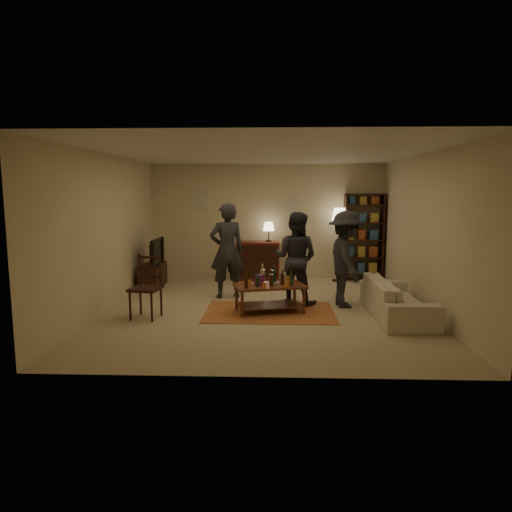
{
  "coord_description": "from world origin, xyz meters",
  "views": [
    {
      "loc": [
        0.15,
        -7.83,
        2.03
      ],
      "look_at": [
        -0.15,
        0.1,
        0.93
      ],
      "focal_mm": 32.0,
      "sensor_mm": 36.0,
      "label": 1
    }
  ],
  "objects_px": {
    "floor_lamp": "(340,219)",
    "sofa": "(397,298)",
    "tv_stand": "(153,270)",
    "person_left": "(227,251)",
    "person_by_sofa": "(346,259)",
    "dresser": "(258,260)",
    "bookshelf": "(363,236)",
    "coffee_table": "(269,288)",
    "person_right": "(296,258)",
    "dining_chair": "(147,284)"
  },
  "relations": [
    {
      "from": "person_by_sofa",
      "to": "coffee_table",
      "type": "bearing_deg",
      "value": 102.26
    },
    {
      "from": "floor_lamp",
      "to": "person_by_sofa",
      "type": "height_order",
      "value": "person_by_sofa"
    },
    {
      "from": "sofa",
      "to": "person_by_sofa",
      "type": "distance_m",
      "value": 1.14
    },
    {
      "from": "coffee_table",
      "to": "sofa",
      "type": "xyz_separation_m",
      "value": [
        2.11,
        -0.18,
        -0.11
      ]
    },
    {
      "from": "dining_chair",
      "to": "sofa",
      "type": "distance_m",
      "value": 4.11
    },
    {
      "from": "floor_lamp",
      "to": "person_right",
      "type": "relative_size",
      "value": 1.0
    },
    {
      "from": "bookshelf",
      "to": "floor_lamp",
      "type": "bearing_deg",
      "value": -166.0
    },
    {
      "from": "floor_lamp",
      "to": "sofa",
      "type": "height_order",
      "value": "floor_lamp"
    },
    {
      "from": "sofa",
      "to": "dresser",
      "type": "bearing_deg",
      "value": 37.54
    },
    {
      "from": "tv_stand",
      "to": "person_left",
      "type": "xyz_separation_m",
      "value": [
        1.71,
        -0.92,
        0.54
      ]
    },
    {
      "from": "dresser",
      "to": "bookshelf",
      "type": "relative_size",
      "value": 0.67
    },
    {
      "from": "dresser",
      "to": "sofa",
      "type": "relative_size",
      "value": 0.65
    },
    {
      "from": "dining_chair",
      "to": "person_by_sofa",
      "type": "height_order",
      "value": "person_by_sofa"
    },
    {
      "from": "dresser",
      "to": "bookshelf",
      "type": "height_order",
      "value": "bookshelf"
    },
    {
      "from": "dining_chair",
      "to": "person_left",
      "type": "height_order",
      "value": "person_left"
    },
    {
      "from": "bookshelf",
      "to": "person_right",
      "type": "bearing_deg",
      "value": -125.78
    },
    {
      "from": "sofa",
      "to": "person_by_sofa",
      "type": "relative_size",
      "value": 1.21
    },
    {
      "from": "bookshelf",
      "to": "dining_chair",
      "type": "bearing_deg",
      "value": -140.85
    },
    {
      "from": "coffee_table",
      "to": "person_left",
      "type": "relative_size",
      "value": 0.71
    },
    {
      "from": "person_left",
      "to": "floor_lamp",
      "type": "bearing_deg",
      "value": -161.58
    },
    {
      "from": "bookshelf",
      "to": "person_left",
      "type": "height_order",
      "value": "bookshelf"
    },
    {
      "from": "floor_lamp",
      "to": "tv_stand",
      "type": "bearing_deg",
      "value": -168.51
    },
    {
      "from": "tv_stand",
      "to": "dresser",
      "type": "relative_size",
      "value": 0.78
    },
    {
      "from": "person_left",
      "to": "person_by_sofa",
      "type": "xyz_separation_m",
      "value": [
        2.18,
        -0.63,
        -0.06
      ]
    },
    {
      "from": "dining_chair",
      "to": "bookshelf",
      "type": "bearing_deg",
      "value": 48.89
    },
    {
      "from": "floor_lamp",
      "to": "coffee_table",
      "type": "bearing_deg",
      "value": -118.87
    },
    {
      "from": "person_right",
      "to": "dresser",
      "type": "bearing_deg",
      "value": -47.36
    },
    {
      "from": "tv_stand",
      "to": "floor_lamp",
      "type": "relative_size",
      "value": 0.63
    },
    {
      "from": "person_by_sofa",
      "to": "dining_chair",
      "type": "bearing_deg",
      "value": 97.57
    },
    {
      "from": "tv_stand",
      "to": "person_left",
      "type": "height_order",
      "value": "person_left"
    },
    {
      "from": "person_by_sofa",
      "to": "dresser",
      "type": "bearing_deg",
      "value": 27.02
    },
    {
      "from": "floor_lamp",
      "to": "person_by_sofa",
      "type": "xyz_separation_m",
      "value": [
        -0.22,
        -2.39,
        -0.57
      ]
    },
    {
      "from": "tv_stand",
      "to": "person_right",
      "type": "xyz_separation_m",
      "value": [
        3.02,
        -1.34,
        0.46
      ]
    },
    {
      "from": "dining_chair",
      "to": "person_left",
      "type": "xyz_separation_m",
      "value": [
        1.16,
        1.48,
        0.36
      ]
    },
    {
      "from": "coffee_table",
      "to": "person_left",
      "type": "bearing_deg",
      "value": 127.27
    },
    {
      "from": "coffee_table",
      "to": "person_left",
      "type": "height_order",
      "value": "person_left"
    },
    {
      "from": "sofa",
      "to": "person_left",
      "type": "xyz_separation_m",
      "value": [
        -2.94,
        1.28,
        0.62
      ]
    },
    {
      "from": "dining_chair",
      "to": "floor_lamp",
      "type": "height_order",
      "value": "floor_lamp"
    },
    {
      "from": "coffee_table",
      "to": "dining_chair",
      "type": "distance_m",
      "value": 2.04
    },
    {
      "from": "tv_stand",
      "to": "floor_lamp",
      "type": "height_order",
      "value": "floor_lamp"
    },
    {
      "from": "coffee_table",
      "to": "person_right",
      "type": "distance_m",
      "value": 0.93
    },
    {
      "from": "dresser",
      "to": "person_by_sofa",
      "type": "bearing_deg",
      "value": -56.43
    },
    {
      "from": "person_by_sofa",
      "to": "person_left",
      "type": "bearing_deg",
      "value": 67.27
    },
    {
      "from": "tv_stand",
      "to": "dining_chair",
      "type": "bearing_deg",
      "value": -77.24
    },
    {
      "from": "bookshelf",
      "to": "floor_lamp",
      "type": "xyz_separation_m",
      "value": [
        -0.58,
        -0.14,
        0.4
      ]
    },
    {
      "from": "sofa",
      "to": "person_right",
      "type": "xyz_separation_m",
      "value": [
        -1.63,
        0.86,
        0.54
      ]
    },
    {
      "from": "person_right",
      "to": "person_by_sofa",
      "type": "bearing_deg",
      "value": -169.53
    },
    {
      "from": "coffee_table",
      "to": "sofa",
      "type": "bearing_deg",
      "value": -5.02
    },
    {
      "from": "tv_stand",
      "to": "dresser",
      "type": "distance_m",
      "value": 2.43
    },
    {
      "from": "dining_chair",
      "to": "sofa",
      "type": "relative_size",
      "value": 0.51
    }
  ]
}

